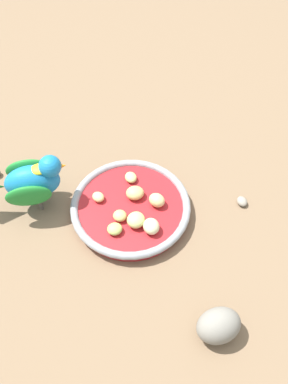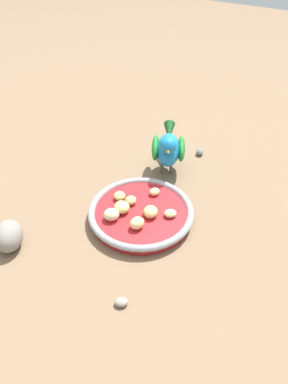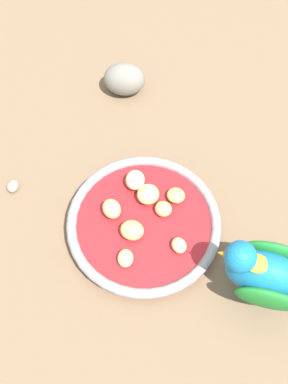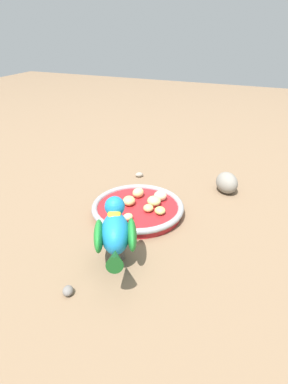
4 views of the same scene
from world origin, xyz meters
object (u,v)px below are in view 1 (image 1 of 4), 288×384
Objects in this scene: apple_piece_1 at (98,197)px; rock_large at (219,326)px; apple_piece_2 at (136,220)px; apple_piece_0 at (135,193)px; pebble_1 at (242,201)px; feeding_bowl at (131,208)px; apple_piece_7 at (151,226)px; apple_piece_6 at (131,177)px; parrot at (30,181)px; apple_piece_5 at (115,229)px; apple_piece_3 at (120,216)px; apple_piece_4 at (157,200)px.

apple_piece_1 is 0.34× the size of rock_large.
rock_large is (-0.19, 0.15, -0.00)m from apple_piece_2.
pebble_1 is at bearing -163.66° from apple_piece_0.
feeding_bowl is 9.77× the size of pebble_1.
apple_piece_7 is at bearing 142.60° from feeding_bowl.
apple_piece_0 reaches higher than apple_piece_6.
apple_piece_6 is 0.20m from parrot.
rock_large is 0.27m from pebble_1.
feeding_bowl reaches higher than pebble_1.
apple_piece_5 is at bearing 82.62° from apple_piece_0.
apple_piece_0 is 1.35× the size of apple_piece_3.
apple_piece_2 is at bearing 65.45° from apple_piece_4.
feeding_bowl is at bearing -98.92° from apple_piece_5.
rock_large reaches higher than apple_piece_1.
apple_piece_6 is 0.37× the size of rock_large.
apple_piece_1 is 0.89× the size of apple_piece_5.
parrot reaches higher than pebble_1.
apple_piece_7 reaches higher than apple_piece_5.
apple_piece_2 reaches higher than apple_piece_5.
apple_piece_5 is (0.01, 0.09, -0.00)m from apple_piece_0.
apple_piece_1 is 0.33m from rock_large.
feeding_bowl is at bearing -177.32° from apple_piece_1.
apple_piece_2 is at bearing 109.11° from apple_piece_0.
apple_piece_1 is (0.07, 0.00, 0.01)m from feeding_bowl.
apple_piece_2 is 0.20× the size of parrot.
apple_piece_6 is (0.07, -0.04, -0.01)m from apple_piece_4.
apple_piece_5 is 0.13m from apple_piece_6.
apple_piece_2 reaches higher than apple_piece_3.
apple_piece_1 is 0.72× the size of apple_piece_2.
apple_piece_4 is at bearing 147.12° from apple_piece_6.
apple_piece_1 is 0.08m from apple_piece_6.
rock_large reaches higher than apple_piece_0.
apple_piece_4 is at bearing -137.76° from apple_piece_3.
feeding_bowl is 6.98× the size of apple_piece_7.
apple_piece_4 is (-0.03, -0.05, 0.00)m from apple_piece_2.
apple_piece_5 is at bearing -36.30° from parrot.
rock_large reaches higher than apple_piece_3.
apple_piece_4 is 0.10m from apple_piece_5.
parrot is 2.33× the size of rock_large.
apple_piece_4 is at bearing 22.43° from pebble_1.
apple_piece_6 reaches higher than feeding_bowl.
apple_piece_3 is at bearing -7.15° from apple_piece_7.
apple_piece_2 is 0.24m from rock_large.
feeding_bowl is at bearing -107.23° from apple_piece_3.
apple_piece_0 is 1.09× the size of apple_piece_4.
parrot is at bearing -1.83° from apple_piece_7.
apple_piece_1 is (0.07, 0.03, -0.00)m from apple_piece_0.
apple_piece_2 is 1.04× the size of apple_piece_7.
apple_piece_3 reaches higher than apple_piece_1.
pebble_1 is at bearing -9.81° from parrot.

